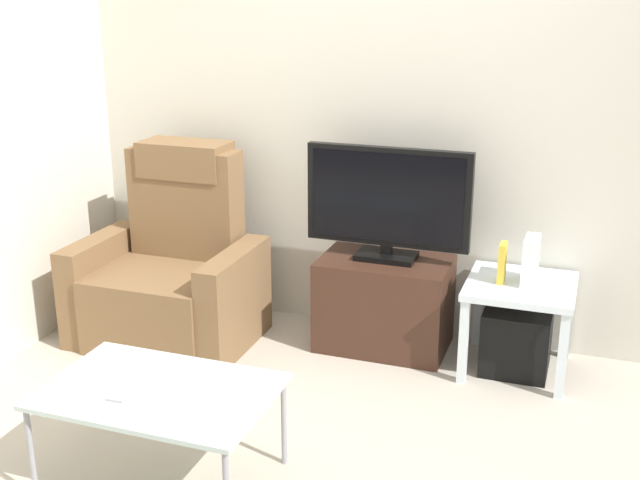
{
  "coord_description": "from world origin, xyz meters",
  "views": [
    {
      "loc": [
        1.03,
        -3.09,
        1.94
      ],
      "look_at": [
        -0.24,
        0.5,
        0.7
      ],
      "focal_mm": 44.83,
      "sensor_mm": 36.0,
      "label": 1
    }
  ],
  "objects": [
    {
      "name": "ground_plane",
      "position": [
        0.0,
        0.0,
        0.0
      ],
      "size": [
        6.4,
        6.4,
        0.0
      ],
      "primitive_type": "plane",
      "color": "#B2A899"
    },
    {
      "name": "wall_back",
      "position": [
        0.0,
        1.13,
        1.3
      ],
      "size": [
        6.4,
        0.06,
        2.6
      ],
      "primitive_type": "cube",
      "color": "beige",
      "rests_on": "ground"
    },
    {
      "name": "tv_stand",
      "position": [
        0.01,
        0.85,
        0.26
      ],
      "size": [
        0.7,
        0.44,
        0.51
      ],
      "color": "#3D2319",
      "rests_on": "ground"
    },
    {
      "name": "television",
      "position": [
        0.01,
        0.87,
        0.83
      ],
      "size": [
        0.89,
        0.2,
        0.61
      ],
      "color": "black",
      "rests_on": "tv_stand"
    },
    {
      "name": "recliner_armchair",
      "position": [
        -1.17,
        0.61,
        0.37
      ],
      "size": [
        0.98,
        0.78,
        1.08
      ],
      "rotation": [
        0.0,
        0.0,
        0.05
      ],
      "color": "brown",
      "rests_on": "ground"
    },
    {
      "name": "side_table",
      "position": [
        0.73,
        0.81,
        0.4
      ],
      "size": [
        0.54,
        0.54,
        0.48
      ],
      "color": "silver",
      "rests_on": "ground"
    },
    {
      "name": "subwoofer_box",
      "position": [
        0.73,
        0.81,
        0.17
      ],
      "size": [
        0.34,
        0.34,
        0.34
      ],
      "primitive_type": "cube",
      "color": "black",
      "rests_on": "ground"
    },
    {
      "name": "book_upright",
      "position": [
        0.63,
        0.79,
        0.59
      ],
      "size": [
        0.03,
        0.1,
        0.21
      ],
      "primitive_type": "cube",
      "color": "gold",
      "rests_on": "side_table"
    },
    {
      "name": "game_console",
      "position": [
        0.76,
        0.82,
        0.6
      ],
      "size": [
        0.07,
        0.2,
        0.24
      ],
      "primitive_type": "cube",
      "color": "white",
      "rests_on": "side_table"
    },
    {
      "name": "coffee_table",
      "position": [
        -0.51,
        -0.66,
        0.39
      ],
      "size": [
        0.9,
        0.6,
        0.41
      ],
      "color": "#B2C6C1",
      "rests_on": "ground"
    },
    {
      "name": "cell_phone",
      "position": [
        -0.62,
        -0.74,
        0.42
      ],
      "size": [
        0.08,
        0.15,
        0.01
      ],
      "primitive_type": "cube",
      "rotation": [
        0.0,
        0.0,
        0.07
      ],
      "color": "#B7B7BC",
      "rests_on": "coffee_table"
    }
  ]
}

